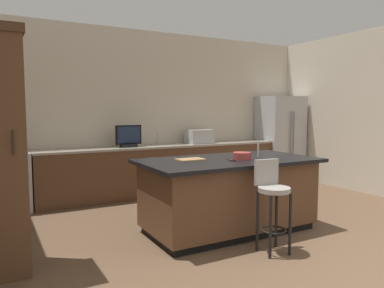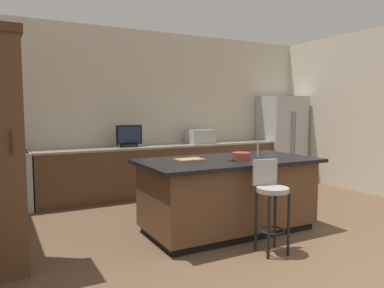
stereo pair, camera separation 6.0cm
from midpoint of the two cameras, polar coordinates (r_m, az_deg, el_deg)
The scene contains 15 objects.
ground_plane at distance 3.76m, azimuth 25.93°, elevation -19.17°, with size 18.20×18.20×0.00m, color brown.
wall_back at distance 7.08m, azimuth -5.23°, elevation 4.95°, with size 6.82×0.12×2.98m, color beige.
wall_right at distance 7.37m, azimuth 26.39°, elevation 4.44°, with size 0.12×4.95×2.98m, color beige.
counter_back at distance 6.79m, azimuth -4.44°, elevation -3.89°, with size 4.54×0.62×0.89m.
kitchen_island at distance 4.70m, azimuth 5.31°, elevation -7.73°, with size 2.22×1.18×0.91m.
refrigerator at distance 8.21m, azimuth 13.27°, elevation 0.81°, with size 0.90×0.72×1.82m.
range_oven at distance 6.20m, azimuth -27.48°, elevation -5.28°, with size 0.75×0.63×0.91m.
microwave at distance 7.05m, azimuth 0.89°, elevation 1.18°, with size 0.48×0.36×0.26m, color #B7BABF.
tv_monitor at distance 6.41m, azimuth -10.08°, elevation 1.07°, with size 0.45×0.16×0.38m.
sink_faucet_back at distance 6.78m, azimuth -5.59°, elevation 0.89°, with size 0.02×0.02×0.24m, color #B2B2B7.
sink_faucet_island at distance 4.88m, azimuth 9.88°, elevation -0.67°, with size 0.02×0.02×0.22m, color #B2B2B7.
bar_stool_center at distance 4.05m, azimuth 11.89°, elevation -8.07°, with size 0.34×0.35×0.99m.
fruit_bowl at distance 4.61m, azimuth 7.36°, elevation -1.82°, with size 0.23×0.23×0.09m, color #993833.
cell_phone at distance 4.49m, azimuth 5.78°, elevation -2.50°, with size 0.07×0.15×0.01m, color black.
cutting_board at distance 4.48m, azimuth -0.64°, elevation -2.42°, with size 0.33×0.23×0.02m, color #A87F51.
Camera 1 is at (-2.86, -1.92, 1.52)m, focal length 34.43 mm.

